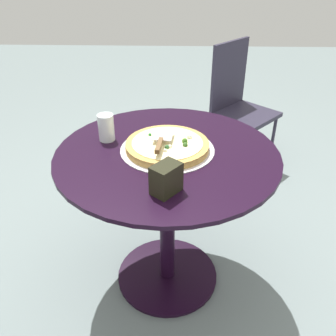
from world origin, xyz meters
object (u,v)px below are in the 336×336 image
(pizza_on_tray, at_px, (168,146))
(pizza_server, at_px, (161,140))
(napkin_dispenser, at_px, (166,179))
(drinking_cup, at_px, (106,128))
(patio_table, at_px, (167,192))
(patio_chair_far, at_px, (238,100))

(pizza_on_tray, relative_size, pizza_server, 1.85)
(pizza_server, xyz_separation_m, napkin_dispenser, (0.03, -0.27, -0.01))
(pizza_server, distance_m, drinking_cup, 0.27)
(pizza_on_tray, relative_size, drinking_cup, 3.36)
(napkin_dispenser, bearing_deg, pizza_on_tray, -140.09)
(patio_table, bearing_deg, pizza_server, -154.00)
(patio_table, relative_size, drinking_cup, 7.95)
(patio_table, distance_m, napkin_dispenser, 0.39)
(patio_chair_far, bearing_deg, pizza_on_tray, -111.86)
(patio_table, xyz_separation_m, drinking_cup, (-0.27, 0.10, 0.27))
(patio_table, height_order, pizza_server, pizza_server)
(patio_table, bearing_deg, patio_chair_far, 68.32)
(drinking_cup, height_order, napkin_dispenser, drinking_cup)
(drinking_cup, relative_size, napkin_dispenser, 1.09)
(pizza_on_tray, relative_size, patio_chair_far, 0.43)
(pizza_on_tray, bearing_deg, napkin_dispenser, -89.48)
(pizza_on_tray, bearing_deg, patio_table, -99.59)
(drinking_cup, bearing_deg, pizza_server, -25.05)
(patio_chair_far, bearing_deg, pizza_server, -112.48)
(pizza_on_tray, bearing_deg, pizza_server, -132.14)
(pizza_on_tray, bearing_deg, drinking_cup, 162.89)
(pizza_on_tray, xyz_separation_m, napkin_dispenser, (0.00, -0.30, 0.04))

